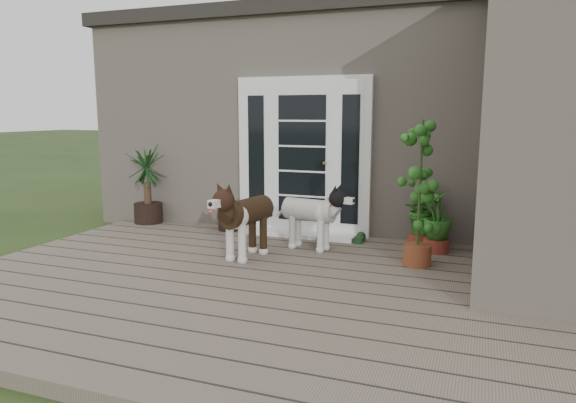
% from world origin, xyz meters
% --- Properties ---
extents(deck, '(6.20, 4.60, 0.12)m').
position_xyz_m(deck, '(0.00, 0.40, 0.06)').
color(deck, '#6B5B4C').
rests_on(deck, ground).
extents(house_main, '(7.40, 4.00, 3.10)m').
position_xyz_m(house_main, '(0.00, 4.65, 1.55)').
color(house_main, '#665E54').
rests_on(house_main, ground).
extents(roof_main, '(7.60, 4.20, 0.20)m').
position_xyz_m(roof_main, '(0.00, 4.65, 3.20)').
color(roof_main, '#2D2826').
rests_on(roof_main, house_main).
extents(house_wing, '(1.60, 2.40, 3.10)m').
position_xyz_m(house_wing, '(2.90, 1.50, 1.55)').
color(house_wing, '#665E54').
rests_on(house_wing, ground).
extents(door_unit, '(1.90, 0.14, 2.15)m').
position_xyz_m(door_unit, '(-0.20, 2.60, 1.19)').
color(door_unit, white).
rests_on(door_unit, deck).
extents(door_step, '(1.60, 0.40, 0.05)m').
position_xyz_m(door_step, '(-0.20, 2.40, 0.14)').
color(door_step, white).
rests_on(door_step, deck).
extents(brindle_dog, '(0.57, 1.01, 0.79)m').
position_xyz_m(brindle_dog, '(-0.38, 1.14, 0.52)').
color(brindle_dog, '#322112').
rests_on(brindle_dog, deck).
extents(white_dog, '(0.91, 0.51, 0.71)m').
position_xyz_m(white_dog, '(0.18, 1.76, 0.48)').
color(white_dog, white).
rests_on(white_dog, deck).
extents(spider_plant, '(0.59, 0.59, 0.55)m').
position_xyz_m(spider_plant, '(-1.23, 2.36, 0.40)').
color(spider_plant, '#7A8F58').
rests_on(spider_plant, deck).
extents(yucca, '(0.82, 0.82, 1.18)m').
position_xyz_m(yucca, '(-2.63, 2.40, 0.71)').
color(yucca, black).
rests_on(yucca, deck).
extents(herb_a, '(0.69, 0.69, 0.63)m').
position_xyz_m(herb_a, '(1.47, 2.40, 0.44)').
color(herb_a, '#195418').
rests_on(herb_a, deck).
extents(herb_b, '(0.52, 0.52, 0.59)m').
position_xyz_m(herb_b, '(1.42, 2.40, 0.41)').
color(herb_b, '#1B5418').
rests_on(herb_b, deck).
extents(herb_c, '(0.41, 0.41, 0.62)m').
position_xyz_m(herb_c, '(1.66, 2.16, 0.43)').
color(herb_c, '#17531A').
rests_on(herb_c, deck).
extents(sapling, '(0.49, 0.49, 1.65)m').
position_xyz_m(sapling, '(1.51, 1.51, 0.94)').
color(sapling, '#175016').
rests_on(sapling, deck).
extents(clog_left, '(0.20, 0.30, 0.08)m').
position_xyz_m(clog_left, '(0.25, 1.97, 0.16)').
color(clog_left, black).
rests_on(clog_left, deck).
extents(clog_right, '(0.16, 0.32, 0.09)m').
position_xyz_m(clog_right, '(0.68, 2.32, 0.17)').
color(clog_right, black).
rests_on(clog_right, deck).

